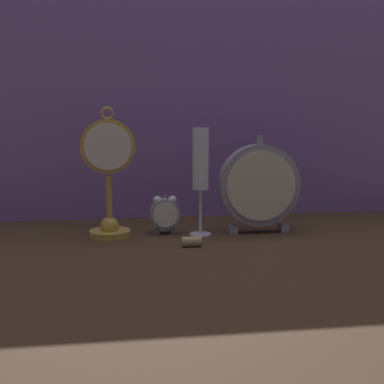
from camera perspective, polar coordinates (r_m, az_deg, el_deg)
The scene contains 7 objects.
ground_plane at distance 1.18m, azimuth 0.58°, elevation -5.67°, with size 4.00×4.00×0.00m, color #422D1E.
fabric_backdrop_drape at distance 1.46m, azimuth -1.44°, elevation 10.10°, with size 1.46×0.01×0.66m, color #8460A8.
pocket_watch_on_stand at distance 1.24m, azimuth -8.88°, elevation 1.05°, with size 0.12×0.10×0.30m.
alarm_clock_twin_bell at distance 1.28m, azimuth -2.90°, elevation -2.22°, with size 0.07×0.03×0.09m.
mantel_clock_silver at distance 1.29m, azimuth 7.18°, elevation 0.68°, with size 0.20×0.04×0.23m.
champagne_flute at distance 1.24m, azimuth 0.92°, elevation 2.74°, with size 0.05×0.05×0.25m.
wine_cork at distance 1.16m, azimuth -0.05°, elevation -5.31°, with size 0.02×0.02×0.04m, color tan.
Camera 1 is at (-0.18, -1.13, 0.29)m, focal length 50.00 mm.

